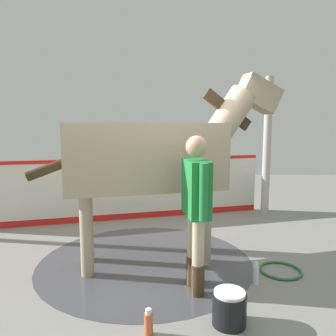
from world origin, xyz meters
TOP-DOWN VIEW (x-y plane):
  - ground_plane at (0.00, 0.00)m, footprint 16.00×16.00m
  - wet_patch at (-0.17, 0.08)m, footprint 2.87×2.87m
  - barrier_wall at (-0.76, 2.07)m, footprint 5.40×1.65m
  - roof_post_near at (2.09, 2.52)m, footprint 0.16×0.16m
  - horse at (-0.05, 0.11)m, footprint 3.33×1.39m
  - handler at (0.45, -0.68)m, footprint 0.31×0.68m
  - wash_bucket at (0.73, -1.32)m, footprint 0.32×0.32m
  - bottle_shampoo at (1.17, -0.53)m, footprint 0.07×0.07m
  - bottle_spray at (0.00, -1.49)m, footprint 0.08×0.08m
  - hose_coil at (1.56, -0.21)m, footprint 0.53×0.53m

SIDE VIEW (x-z plane):
  - ground_plane at x=0.00m, z-range -0.02..0.00m
  - wet_patch at x=-0.17m, z-range 0.00..0.00m
  - hose_coil at x=1.56m, z-range 0.00..0.03m
  - bottle_spray at x=0.00m, z-range -0.01..0.23m
  - bottle_shampoo at x=1.17m, z-range -0.01..0.25m
  - wash_bucket at x=0.73m, z-range 0.00..0.32m
  - barrier_wall at x=-0.76m, z-range -0.04..1.17m
  - handler at x=0.45m, z-range 0.14..1.87m
  - roof_post_near at x=2.09m, z-range 0.00..2.81m
  - horse at x=-0.05m, z-range 0.17..2.72m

